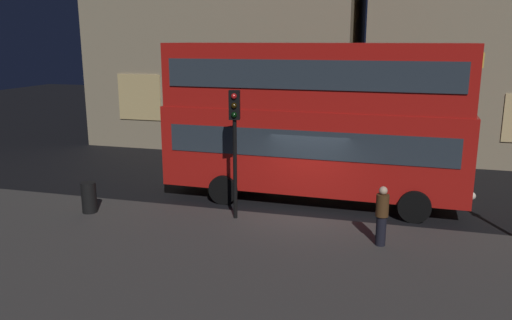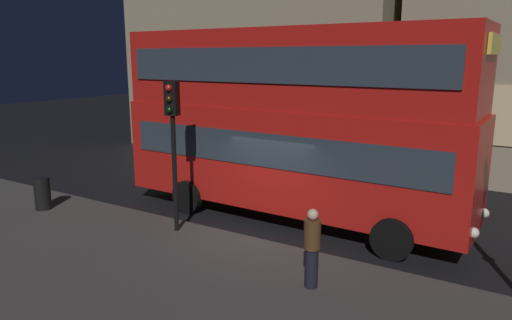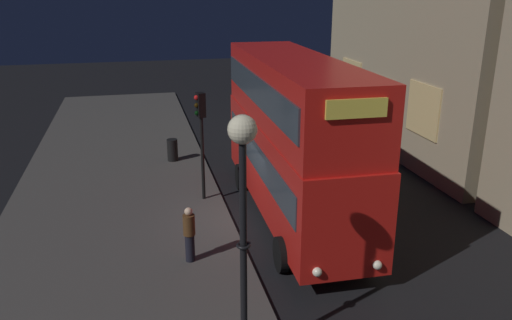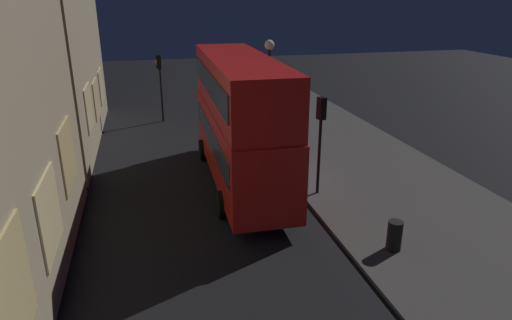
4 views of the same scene
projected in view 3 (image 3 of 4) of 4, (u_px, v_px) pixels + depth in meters
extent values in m
plane|color=black|center=(248.00, 221.00, 17.26)|extent=(80.00, 80.00, 0.00)
cube|color=#423F3D|center=(115.00, 233.00, 16.30)|extent=(44.00, 7.54, 0.12)
cube|color=#E5C67F|center=(351.00, 82.00, 27.27)|extent=(2.30, 0.06, 2.27)
cube|color=#F9E09E|center=(381.00, 100.00, 24.03)|extent=(2.30, 0.06, 2.07)
cube|color=#E5C67F|center=(423.00, 110.00, 20.61)|extent=(2.30, 0.06, 2.08)
cube|color=red|center=(292.00, 164.00, 17.11)|extent=(10.12, 2.65, 2.74)
cube|color=red|center=(294.00, 92.00, 16.33)|extent=(9.91, 2.60, 2.10)
cube|color=#2D3842|center=(293.00, 154.00, 17.00)|extent=(9.31, 2.69, 0.90)
cube|color=#2D3842|center=(294.00, 88.00, 16.29)|extent=(9.31, 2.69, 0.90)
cube|color=#F2D84C|center=(357.00, 108.00, 11.53)|extent=(0.11, 1.46, 0.44)
sphere|color=white|center=(377.00, 265.00, 12.91)|extent=(0.24, 0.24, 0.24)
sphere|color=white|center=(317.00, 272.00, 12.60)|extent=(0.24, 0.24, 0.24)
cylinder|color=black|center=(367.00, 245.00, 14.63)|extent=(1.00, 0.26, 0.99)
cylinder|color=black|center=(281.00, 254.00, 14.13)|extent=(1.00, 0.26, 0.99)
cylinder|color=black|center=(303.00, 172.00, 20.36)|extent=(1.00, 0.26, 0.99)
cylinder|color=black|center=(240.00, 177.00, 19.86)|extent=(1.00, 0.26, 0.99)
cylinder|color=black|center=(203.00, 159.00, 18.30)|extent=(0.12, 0.12, 3.04)
cube|color=black|center=(201.00, 105.00, 17.68)|extent=(0.37, 0.32, 0.85)
sphere|color=red|center=(196.00, 98.00, 17.53)|extent=(0.17, 0.17, 0.17)
sphere|color=black|center=(197.00, 105.00, 17.61)|extent=(0.17, 0.17, 0.17)
sphere|color=black|center=(197.00, 113.00, 17.70)|extent=(0.17, 0.17, 0.17)
cylinder|color=black|center=(244.00, 258.00, 10.04)|extent=(0.14, 0.14, 4.67)
torus|color=black|center=(243.00, 246.00, 9.96)|extent=(0.28, 0.28, 0.06)
sphere|color=#F9EFC6|center=(242.00, 129.00, 9.21)|extent=(0.54, 0.54, 0.54)
cylinder|color=black|center=(190.00, 248.00, 14.43)|extent=(0.27, 0.27, 0.81)
cylinder|color=#513319|center=(189.00, 225.00, 14.21)|extent=(0.33, 0.33, 0.59)
sphere|color=beige|center=(188.00, 211.00, 14.08)|extent=(0.22, 0.22, 0.22)
cylinder|color=black|center=(173.00, 150.00, 22.71)|extent=(0.46, 0.46, 0.97)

